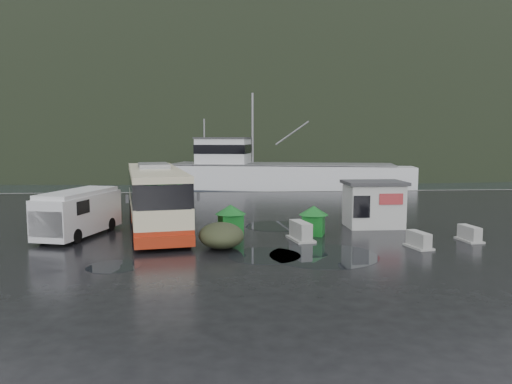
{
  "coord_description": "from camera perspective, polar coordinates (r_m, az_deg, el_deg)",
  "views": [
    {
      "loc": [
        -0.76,
        -24.22,
        4.81
      ],
      "look_at": [
        1.24,
        4.25,
        1.7
      ],
      "focal_mm": 35.0,
      "sensor_mm": 36.0,
      "label": 1
    }
  ],
  "objects": [
    {
      "name": "jersey_barrier_a",
      "position": [
        23.72,
        5.11,
        -5.51
      ],
      "size": [
        1.24,
        1.91,
        0.88
      ],
      "primitive_type": null,
      "rotation": [
        0.0,
        0.0,
        0.21
      ],
      "color": "#999993",
      "rests_on": "ground"
    },
    {
      "name": "harbor_water",
      "position": [
        134.31,
        -3.71,
        4.16
      ],
      "size": [
        300.0,
        180.0,
        0.02
      ],
      "primitive_type": "cube",
      "color": "black",
      "rests_on": "ground"
    },
    {
      "name": "quay_edge",
      "position": [
        44.49,
        -3.02,
        0.01
      ],
      "size": [
        160.0,
        0.6,
        1.5
      ],
      "primitive_type": "cube",
      "color": "#999993",
      "rests_on": "ground"
    },
    {
      "name": "ground",
      "position": [
        24.71,
        -2.19,
        -5.01
      ],
      "size": [
        160.0,
        160.0,
        0.0
      ],
      "primitive_type": "plane",
      "color": "black",
      "rests_on": "ground"
    },
    {
      "name": "waste_bin_right",
      "position": [
        25.06,
        6.58,
        -4.89
      ],
      "size": [
        1.33,
        1.33,
        1.46
      ],
      "primitive_type": null,
      "rotation": [
        0.0,
        0.0,
        -0.33
      ],
      "color": "#11611C",
      "rests_on": "ground"
    },
    {
      "name": "white_van",
      "position": [
        26.1,
        -19.51,
        -4.76
      ],
      "size": [
        3.3,
        5.75,
        2.27
      ],
      "primitive_type": null,
      "rotation": [
        0.0,
        0.0,
        -0.28
      ],
      "color": "silver",
      "rests_on": "ground"
    },
    {
      "name": "jersey_barrier_c",
      "position": [
        23.15,
        18.07,
        -6.09
      ],
      "size": [
        0.98,
        1.54,
        0.71
      ],
      "primitive_type": null,
      "rotation": [
        0.0,
        0.0,
        0.2
      ],
      "color": "#999993",
      "rests_on": "ground"
    },
    {
      "name": "dome_tent",
      "position": [
        22.14,
        -3.99,
        -6.35
      ],
      "size": [
        2.2,
        2.93,
        1.09
      ],
      "primitive_type": null,
      "rotation": [
        0.0,
        0.0,
        0.08
      ],
      "color": "#313721",
      "rests_on": "ground"
    },
    {
      "name": "fishing_trawler",
      "position": [
        53.59,
        2.98,
        1.06
      ],
      "size": [
        28.24,
        11.61,
        11.03
      ],
      "primitive_type": null,
      "rotation": [
        0.0,
        0.0,
        -0.21
      ],
      "color": "silver",
      "rests_on": "ground"
    },
    {
      "name": "puddles",
      "position": [
        22.15,
        2.85,
        -6.32
      ],
      "size": [
        11.52,
        10.85,
        0.01
      ],
      "color": "black",
      "rests_on": "ground"
    },
    {
      "name": "ticket_kiosk",
      "position": [
        27.88,
        13.22,
        -3.88
      ],
      "size": [
        3.2,
        2.43,
        2.49
      ],
      "primitive_type": null,
      "rotation": [
        0.0,
        0.0,
        0.0
      ],
      "color": "#B7B8B3",
      "rests_on": "ground"
    },
    {
      "name": "coach_bus",
      "position": [
        27.34,
        -11.36,
        -4.04
      ],
      "size": [
        5.27,
        12.5,
        3.43
      ],
      "primitive_type": null,
      "rotation": [
        0.0,
        0.0,
        0.19
      ],
      "color": "beige",
      "rests_on": "ground"
    },
    {
      "name": "waste_bin_left",
      "position": [
        24.88,
        -2.91,
        -4.94
      ],
      "size": [
        1.33,
        1.33,
        1.53
      ],
      "primitive_type": null,
      "rotation": [
        0.0,
        0.0,
        0.25
      ],
      "color": "#11611C",
      "rests_on": "ground"
    },
    {
      "name": "headland",
      "position": [
        274.47,
        -1.78,
        5.22
      ],
      "size": [
        780.0,
        540.0,
        570.0
      ],
      "primitive_type": "ellipsoid",
      "color": "black",
      "rests_on": "ground"
    },
    {
      "name": "jersey_barrier_b",
      "position": [
        25.47,
        23.17,
        -5.17
      ],
      "size": [
        0.86,
        1.5,
        0.71
      ],
      "primitive_type": null,
      "rotation": [
        0.0,
        0.0,
        0.11
      ],
      "color": "#999993",
      "rests_on": "ground"
    }
  ]
}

